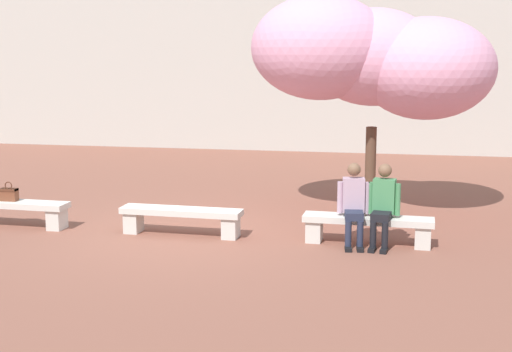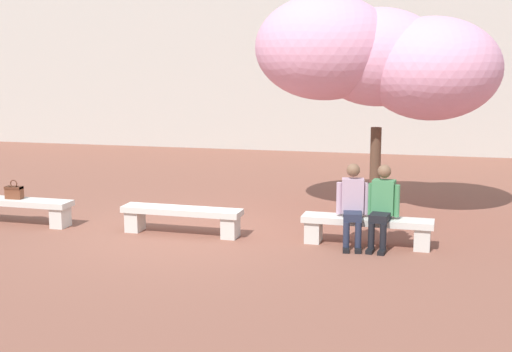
{
  "view_description": "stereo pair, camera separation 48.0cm",
  "coord_description": "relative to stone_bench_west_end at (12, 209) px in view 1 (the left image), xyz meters",
  "views": [
    {
      "loc": [
        3.42,
        -11.03,
        3.0
      ],
      "look_at": [
        1.22,
        0.2,
        1.0
      ],
      "focal_mm": 50.0,
      "sensor_mm": 36.0,
      "label": 1
    },
    {
      "loc": [
        3.89,
        -10.92,
        3.0
      ],
      "look_at": [
        1.22,
        0.2,
        1.0
      ],
      "focal_mm": 50.0,
      "sensor_mm": 36.0,
      "label": 2
    }
  ],
  "objects": [
    {
      "name": "ground_plane",
      "position": [
        3.05,
        0.0,
        -0.31
      ],
      "size": [
        100.0,
        100.0,
        0.0
      ],
      "primitive_type": "plane",
      "color": "brown"
    },
    {
      "name": "person_seated_right",
      "position": [
        6.33,
        -0.05,
        0.39
      ],
      "size": [
        0.51,
        0.72,
        1.29
      ],
      "color": "black",
      "rests_on": "ground"
    },
    {
      "name": "cherry_tree_main",
      "position": [
        6.07,
        2.3,
        2.57
      ],
      "size": [
        4.42,
        2.71,
        4.03
      ],
      "color": "#513828",
      "rests_on": "ground"
    },
    {
      "name": "stone_bench_near_west",
      "position": [
        3.05,
        0.0,
        0.0
      ],
      "size": [
        2.05,
        0.49,
        0.45
      ],
      "color": "beige",
      "rests_on": "ground"
    },
    {
      "name": "person_seated_left",
      "position": [
        5.88,
        -0.05,
        0.39
      ],
      "size": [
        0.51,
        0.71,
        1.29
      ],
      "color": "black",
      "rests_on": "ground"
    },
    {
      "name": "stone_bench_west_end",
      "position": [
        0.0,
        0.0,
        0.0
      ],
      "size": [
        2.05,
        0.49,
        0.45
      ],
      "color": "beige",
      "rests_on": "ground"
    },
    {
      "name": "stone_bench_center",
      "position": [
        6.11,
        0.0,
        0.0
      ],
      "size": [
        2.05,
        0.49,
        0.45
      ],
      "color": "beige",
      "rests_on": "ground"
    },
    {
      "name": "handbag",
      "position": [
        -0.05,
        0.01,
        0.27
      ],
      "size": [
        0.3,
        0.15,
        0.34
      ],
      "color": "brown",
      "rests_on": "stone_bench_west_end"
    }
  ]
}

